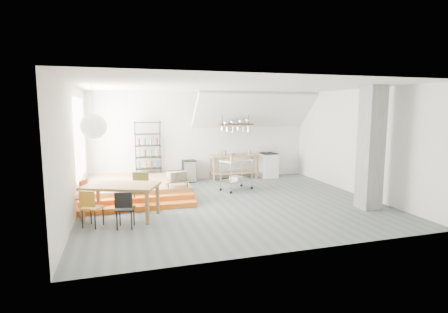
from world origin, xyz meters
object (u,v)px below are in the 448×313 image
object	(u,v)px
dining_table	(121,188)
rolling_cart	(236,170)
stove	(268,165)
mini_fridge	(189,171)

from	to	relation	value
dining_table	rolling_cart	xyz separation A→B (m)	(3.58, 1.94, -0.08)
stove	dining_table	size ratio (longest dim) A/B	0.60
stove	mini_fridge	world-z (taller)	stove
dining_table	rolling_cart	world-z (taller)	rolling_cart
stove	mini_fridge	xyz separation A→B (m)	(-3.08, 0.04, -0.09)
rolling_cart	mini_fridge	xyz separation A→B (m)	(-1.21, 1.75, -0.26)
stove	dining_table	world-z (taller)	stove
stove	rolling_cart	size ratio (longest dim) A/B	1.03
stove	rolling_cart	xyz separation A→B (m)	(-1.87, -1.70, 0.16)
stove	mini_fridge	bearing A→B (deg)	179.18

